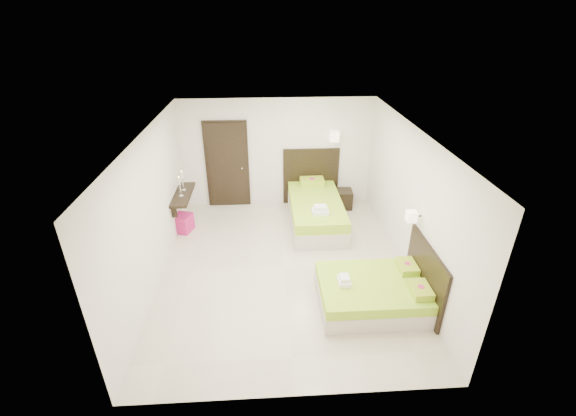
{
  "coord_description": "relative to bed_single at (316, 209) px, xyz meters",
  "views": [
    {
      "loc": [
        -0.28,
        -5.96,
        4.35
      ],
      "look_at": [
        0.1,
        0.3,
        1.1
      ],
      "focal_mm": 24.0,
      "sensor_mm": 36.0,
      "label": 1
    }
  ],
  "objects": [
    {
      "name": "door",
      "position": [
        -2.01,
        0.99,
        0.72
      ],
      "size": [
        1.02,
        0.15,
        2.14
      ],
      "color": "black",
      "rests_on": "ground"
    },
    {
      "name": "ottoman",
      "position": [
        -2.95,
        -0.22,
        -0.14
      ],
      "size": [
        0.49,
        0.49,
        0.38
      ],
      "primitive_type": "cube",
      "rotation": [
        0.0,
        0.0,
        -0.34
      ],
      "color": "#A61658",
      "rests_on": "ground"
    },
    {
      "name": "nightstand",
      "position": [
        0.73,
        0.7,
        -0.12
      ],
      "size": [
        0.52,
        0.47,
        0.44
      ],
      "primitive_type": "cube",
      "rotation": [
        0.0,
        0.0,
        -0.07
      ],
      "color": "black",
      "rests_on": "ground"
    },
    {
      "name": "bed_double",
      "position": [
        0.65,
        -2.82,
        -0.08
      ],
      "size": [
        1.73,
        1.47,
        1.43
      ],
      "color": "beige",
      "rests_on": "ground"
    },
    {
      "name": "bed_single",
      "position": [
        0.0,
        0.0,
        0.0
      ],
      "size": [
        1.35,
        2.25,
        1.86
      ],
      "color": "beige",
      "rests_on": "ground"
    },
    {
      "name": "console_shelf",
      "position": [
        -2.9,
        -0.11,
        0.48
      ],
      "size": [
        0.35,
        1.2,
        0.78
      ],
      "color": "black",
      "rests_on": "ground"
    },
    {
      "name": "floor",
      "position": [
        -0.81,
        -1.71,
        -0.33
      ],
      "size": [
        5.5,
        5.5,
        0.0
      ],
      "primitive_type": "plane",
      "color": "beige",
      "rests_on": "ground"
    }
  ]
}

